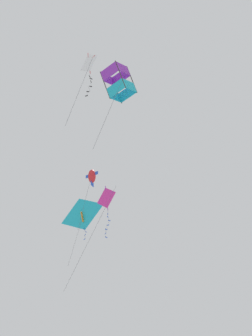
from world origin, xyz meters
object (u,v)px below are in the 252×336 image
at_px(kite_box_far_centre, 119,82).
at_px(kite_delta_near_left, 83,215).
at_px(kite_diamond_near_right, 106,199).
at_px(kite_diamond_low_drifter, 89,64).
at_px(kite_fish_mid_left, 92,176).

xyz_separation_m(kite_box_far_centre, kite_delta_near_left, (-12.46, 10.95, 4.31)).
height_order(kite_diamond_near_right, kite_box_far_centre, kite_diamond_near_right).
relative_size(kite_diamond_near_right, kite_delta_near_left, 1.67).
bearing_deg(kite_diamond_low_drifter, kite_diamond_near_right, 123.83).
distance_m(kite_diamond_near_right, kite_fish_mid_left, 4.94).
distance_m(kite_box_far_centre, kite_delta_near_left, 17.14).
xyz_separation_m(kite_diamond_low_drifter, kite_box_far_centre, (2.47, -0.06, -4.09)).
relative_size(kite_diamond_near_right, kite_box_far_centre, 1.53).
height_order(kite_diamond_near_right, kite_diamond_low_drifter, kite_diamond_low_drifter).
distance_m(kite_diamond_near_right, kite_box_far_centre, 12.88).
bearing_deg(kite_fish_mid_left, kite_delta_near_left, 139.94).
bearing_deg(kite_diamond_near_right, kite_delta_near_left, 152.63).
xyz_separation_m(kite_diamond_near_right, kite_diamond_low_drifter, (6.07, -9.19, 1.38)).
bearing_deg(kite_delta_near_left, kite_fish_mid_left, -33.50).
height_order(kite_box_far_centre, kite_fish_mid_left, kite_fish_mid_left).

